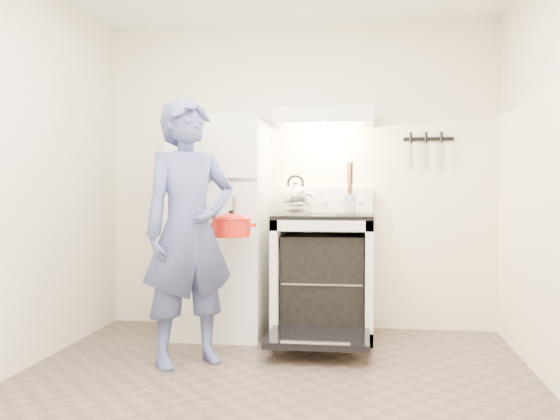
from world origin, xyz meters
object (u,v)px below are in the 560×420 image
at_px(refrigerator, 221,227).
at_px(stove_body, 324,277).
at_px(person, 189,232).
at_px(dutch_oven, 231,228).
at_px(tea_kettle, 295,194).

relative_size(refrigerator, stove_body, 1.85).
height_order(refrigerator, person, person).
distance_m(refrigerator, dutch_oven, 0.62).
bearing_deg(refrigerator, stove_body, 1.77).
bearing_deg(person, tea_kettle, 22.55).
relative_size(person, dutch_oven, 5.13).
xyz_separation_m(refrigerator, tea_kettle, (0.57, 0.19, 0.25)).
bearing_deg(stove_body, dutch_oven, -134.64).
distance_m(refrigerator, tea_kettle, 0.65).
bearing_deg(tea_kettle, dutch_oven, -115.15).
bearing_deg(refrigerator, person, -90.78).
bearing_deg(refrigerator, tea_kettle, 18.19).
xyz_separation_m(stove_body, person, (-0.82, -0.90, 0.41)).
bearing_deg(refrigerator, dutch_oven, -70.57).
xyz_separation_m(stove_body, dutch_oven, (-0.60, -0.61, 0.42)).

